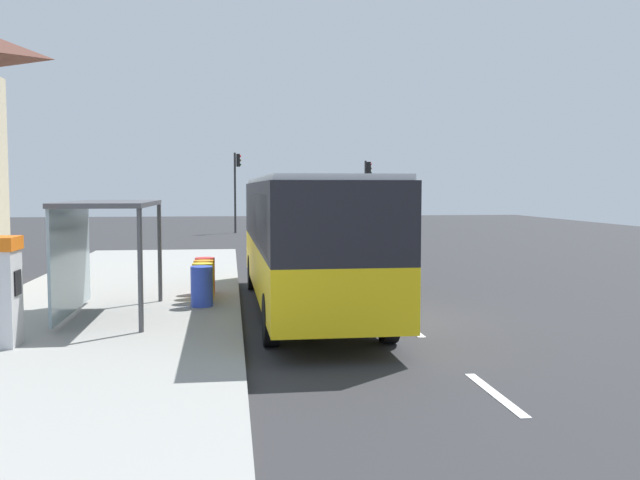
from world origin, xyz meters
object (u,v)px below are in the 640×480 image
at_px(recycling_bin_blue, 202,286).
at_px(recycling_bin_yellow, 203,283).
at_px(bus, 306,235).
at_px(sedan_near, 307,217).
at_px(recycling_bin_orange, 204,279).
at_px(recycling_bin_red, 205,276).
at_px(traffic_light_near_side, 367,185).
at_px(ticket_machine, 0,290).
at_px(traffic_light_far_side, 236,180).
at_px(white_van, 341,219).
at_px(bus_shelter, 96,228).

height_order(recycling_bin_blue, recycling_bin_yellow, same).
xyz_separation_m(bus, recycling_bin_blue, (-2.49, -0.10, -1.19)).
relative_size(bus, sedan_near, 2.47).
relative_size(bus, recycling_bin_orange, 11.62).
relative_size(recycling_bin_yellow, recycling_bin_red, 1.00).
relative_size(recycling_bin_blue, recycling_bin_yellow, 1.00).
bearing_deg(traffic_light_near_side, bus, -103.71).
relative_size(bus, ticket_machine, 5.69).
distance_m(bus, traffic_light_near_side, 30.46).
bearing_deg(sedan_near, traffic_light_far_side, -130.13).
relative_size(ticket_machine, traffic_light_near_side, 0.41).
xyz_separation_m(bus, traffic_light_near_side, (7.21, 29.56, 1.35)).
xyz_separation_m(recycling_bin_blue, traffic_light_near_side, (9.70, 29.67, 2.54)).
distance_m(white_van, sedan_near, 17.20).
height_order(bus, recycling_bin_orange, bus).
height_order(sedan_near, recycling_bin_orange, sedan_near).
distance_m(sedan_near, traffic_light_far_side, 8.81).
xyz_separation_m(recycling_bin_blue, recycling_bin_orange, (0.00, 1.40, 0.00)).
xyz_separation_m(sedan_near, traffic_light_far_side, (-5.40, -6.41, 2.71)).
relative_size(bus, recycling_bin_blue, 11.62).
distance_m(white_van, recycling_bin_red, 18.73).
distance_m(recycling_bin_blue, traffic_light_far_side, 30.62).
relative_size(white_van, bus_shelter, 1.31).
relative_size(recycling_bin_orange, traffic_light_near_side, 0.20).
relative_size(bus, bus_shelter, 2.76).
bearing_deg(ticket_machine, recycling_bin_orange, 57.16).
distance_m(bus, recycling_bin_yellow, 2.82).
xyz_separation_m(recycling_bin_red, traffic_light_far_side, (1.10, 28.37, 2.85)).
relative_size(recycling_bin_red, bus_shelter, 0.24).
xyz_separation_m(sedan_near, ticket_machine, (-9.86, -40.69, 0.38)).
distance_m(white_van, ticket_machine, 25.44).
bearing_deg(traffic_light_near_side, recycling_bin_blue, -108.11).
height_order(traffic_light_near_side, bus_shelter, traffic_light_near_side).
xyz_separation_m(white_van, recycling_bin_red, (-6.40, -17.59, -0.69)).
bearing_deg(ticket_machine, recycling_bin_red, 60.36).
height_order(ticket_machine, recycling_bin_orange, ticket_machine).
bearing_deg(traffic_light_near_side, recycling_bin_yellow, -108.52).
bearing_deg(recycling_bin_yellow, ticket_machine, -126.71).
distance_m(recycling_bin_yellow, recycling_bin_red, 1.40).
distance_m(bus, ticket_machine, 7.07).
distance_m(white_van, bus_shelter, 22.41).
bearing_deg(recycling_bin_orange, ticket_machine, -122.84).
xyz_separation_m(ticket_machine, traffic_light_near_side, (13.07, 33.48, 2.02)).
bearing_deg(ticket_machine, bus, 33.78).
bearing_deg(sedan_near, bus, -96.22).
bearing_deg(recycling_bin_yellow, bus_shelter, -142.67).
bearing_deg(traffic_light_far_side, sedan_near, 49.87).
height_order(recycling_bin_red, traffic_light_far_side, traffic_light_far_side).
height_order(sedan_near, traffic_light_far_side, traffic_light_far_side).
bearing_deg(bus_shelter, recycling_bin_blue, 24.05).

